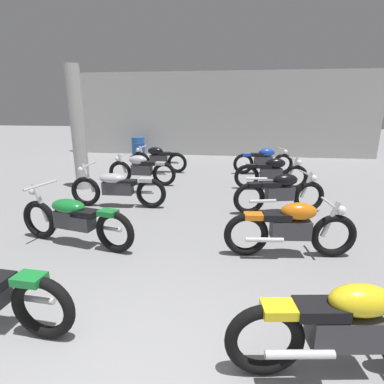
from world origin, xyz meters
The scene contains 12 objects.
back_wall centered at (0.00, 12.46, 1.80)m, with size 13.46×0.24×3.60m, color #B2B2AD.
support_pillar centered at (-3.29, 6.21, 1.60)m, with size 0.36×0.36×3.20m, color #B2B2AD.
motorcycle_left_row_1 centered at (-1.71, 2.87, 0.45)m, with size 2.15×0.74×0.97m.
motorcycle_left_row_2 centered at (-1.75, 4.82, 0.45)m, with size 2.17×0.68×0.97m.
motorcycle_left_row_3 centered at (-1.80, 6.80, 0.46)m, with size 1.97×0.48×0.88m.
motorcycle_left_row_4 centered at (-1.76, 8.57, 0.46)m, with size 1.97×0.48×0.88m.
motorcycle_right_row_0 centered at (1.77, 0.84, 0.46)m, with size 1.96×0.58×0.88m.
motorcycle_right_row_1 centered at (1.68, 2.96, 0.46)m, with size 1.97×0.54×0.88m.
motorcycle_right_row_2 centered at (1.78, 4.91, 0.46)m, with size 1.94×0.69×0.88m.
motorcycle_right_row_3 centered at (1.81, 6.84, 0.46)m, with size 1.97×0.51×0.88m.
motorcycle_right_row_4 centered at (1.75, 8.78, 0.46)m, with size 1.97×0.57×0.88m.
oil_drum centered at (-3.44, 11.63, 0.43)m, with size 0.59×0.59×0.85m.
Camera 1 is at (0.82, -1.41, 2.21)m, focal length 28.55 mm.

